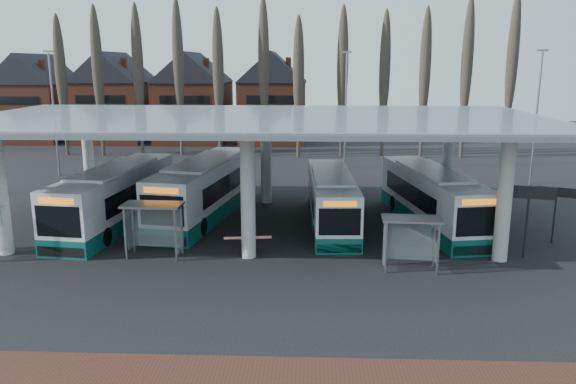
{
  "coord_description": "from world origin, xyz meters",
  "views": [
    {
      "loc": [
        2.92,
        -23.25,
        9.17
      ],
      "look_at": [
        1.72,
        7.0,
        2.21
      ],
      "focal_mm": 35.0,
      "sensor_mm": 36.0,
      "label": 1
    }
  ],
  "objects_px": {
    "bus_0": "(117,197)",
    "bus_2": "(331,200)",
    "bus_1": "(206,189)",
    "shelter_2": "(411,231)",
    "bus_3": "(431,198)",
    "shelter_1": "(154,217)"
  },
  "relations": [
    {
      "from": "bus_0",
      "to": "bus_2",
      "type": "xyz_separation_m",
      "value": [
        12.44,
        0.56,
        -0.17
      ]
    },
    {
      "from": "bus_1",
      "to": "shelter_2",
      "type": "bearing_deg",
      "value": -29.3
    },
    {
      "from": "bus_0",
      "to": "shelter_2",
      "type": "bearing_deg",
      "value": -16.58
    },
    {
      "from": "bus_1",
      "to": "bus_3",
      "type": "height_order",
      "value": "bus_1"
    },
    {
      "from": "bus_1",
      "to": "shelter_1",
      "type": "bearing_deg",
      "value": -88.96
    },
    {
      "from": "bus_3",
      "to": "shelter_1",
      "type": "distance_m",
      "value": 15.79
    },
    {
      "from": "shelter_1",
      "to": "shelter_2",
      "type": "xyz_separation_m",
      "value": [
        12.07,
        -1.37,
        -0.13
      ]
    },
    {
      "from": "bus_0",
      "to": "shelter_2",
      "type": "xyz_separation_m",
      "value": [
        15.76,
        -6.71,
        0.19
      ]
    },
    {
      "from": "bus_1",
      "to": "bus_0",
      "type": "bearing_deg",
      "value": -146.63
    },
    {
      "from": "bus_1",
      "to": "bus_2",
      "type": "bearing_deg",
      "value": -2.0
    },
    {
      "from": "bus_3",
      "to": "shelter_1",
      "type": "xyz_separation_m",
      "value": [
        -14.56,
        -6.1,
        0.39
      ]
    },
    {
      "from": "bus_1",
      "to": "shelter_2",
      "type": "xyz_separation_m",
      "value": [
        10.95,
        -8.83,
        0.14
      ]
    },
    {
      "from": "shelter_1",
      "to": "bus_2",
      "type": "bearing_deg",
      "value": 36.42
    },
    {
      "from": "bus_2",
      "to": "shelter_2",
      "type": "height_order",
      "value": "bus_2"
    },
    {
      "from": "shelter_1",
      "to": "shelter_2",
      "type": "relative_size",
      "value": 1.07
    },
    {
      "from": "bus_2",
      "to": "bus_3",
      "type": "height_order",
      "value": "bus_3"
    },
    {
      "from": "bus_1",
      "to": "shelter_1",
      "type": "height_order",
      "value": "bus_1"
    },
    {
      "from": "bus_0",
      "to": "shelter_2",
      "type": "height_order",
      "value": "bus_0"
    },
    {
      "from": "bus_1",
      "to": "bus_2",
      "type": "distance_m",
      "value": 7.79
    },
    {
      "from": "bus_0",
      "to": "bus_3",
      "type": "relative_size",
      "value": 1.04
    },
    {
      "from": "shelter_1",
      "to": "shelter_2",
      "type": "bearing_deg",
      "value": -4.03
    },
    {
      "from": "bus_0",
      "to": "shelter_2",
      "type": "relative_size",
      "value": 4.57
    }
  ]
}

